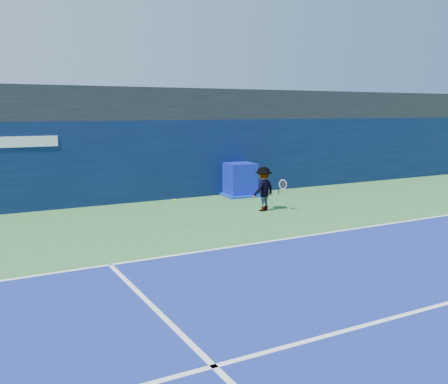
{
  "coord_description": "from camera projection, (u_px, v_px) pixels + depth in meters",
  "views": [
    {
      "loc": [
        -7.8,
        -7.47,
        3.36
      ],
      "look_at": [
        -0.97,
        5.2,
        1.0
      ],
      "focal_mm": 40.0,
      "sensor_mm": 36.0,
      "label": 1
    }
  ],
  "objects": [
    {
      "name": "tennis_ball",
      "position": [
        175.0,
        200.0,
        14.36
      ],
      "size": [
        0.08,
        0.08,
        0.08
      ],
      "color": "#B6DA18",
      "rests_on": "ground"
    },
    {
      "name": "baseline",
      "position": [
        295.0,
        238.0,
        13.29
      ],
      "size": [
        24.0,
        0.1,
        0.01
      ],
      "primitive_type": "cube",
      "color": "white",
      "rests_on": "ground"
    },
    {
      "name": "stadium_band",
      "position": [
        171.0,
        104.0,
        20.09
      ],
      "size": [
        36.0,
        3.0,
        1.2
      ],
      "primitive_type": "cube",
      "color": "black",
      "rests_on": "back_wall_assembly"
    },
    {
      "name": "tennis_player",
      "position": [
        263.0,
        189.0,
        16.78
      ],
      "size": [
        1.27,
        0.83,
        1.49
      ],
      "color": "silver",
      "rests_on": "ground"
    },
    {
      "name": "back_wall_assembly",
      "position": [
        182.0,
        158.0,
        19.56
      ],
      "size": [
        36.0,
        1.03,
        3.0
      ],
      "color": "#0A1739",
      "rests_on": "ground"
    },
    {
      "name": "ground",
      "position": [
        379.0,
        269.0,
        10.69
      ],
      "size": [
        80.0,
        80.0,
        0.0
      ],
      "primitive_type": "plane",
      "color": "#337134",
      "rests_on": "ground"
    },
    {
      "name": "equipment_cart",
      "position": [
        240.0,
        181.0,
        19.78
      ],
      "size": [
        1.46,
        1.46,
        1.31
      ],
      "color": "#0B149D",
      "rests_on": "ground"
    }
  ]
}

